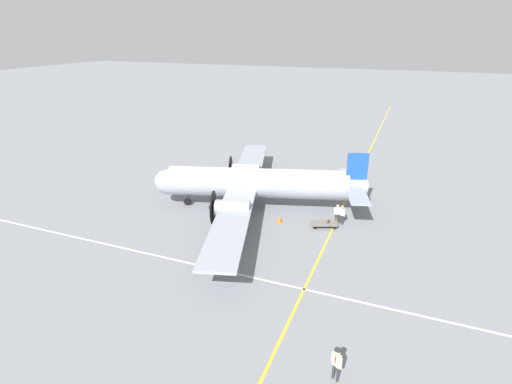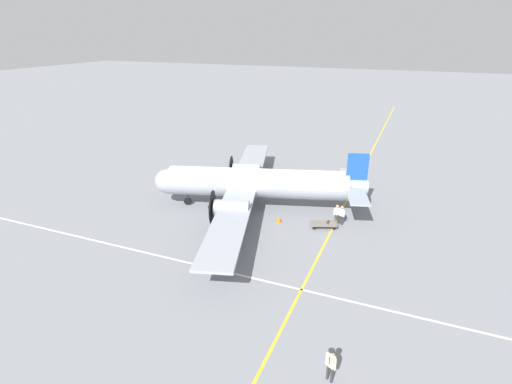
# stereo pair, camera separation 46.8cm
# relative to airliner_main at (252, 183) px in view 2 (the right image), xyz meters

# --- Properties ---
(ground_plane) EXTENTS (300.00, 300.00, 0.00)m
(ground_plane) POSITION_rel_airliner_main_xyz_m (-0.10, 0.35, -2.40)
(ground_plane) COLOR slate
(apron_line_eastwest) EXTENTS (120.00, 0.16, 0.01)m
(apron_line_eastwest) POSITION_rel_airliner_main_xyz_m (-0.10, 7.78, -2.39)
(apron_line_eastwest) COLOR gold
(apron_line_eastwest) RESTS_ON ground_plane
(apron_line_northsouth) EXTENTS (0.16, 120.00, 0.01)m
(apron_line_northsouth) POSITION_rel_airliner_main_xyz_m (10.44, 0.35, -2.39)
(apron_line_northsouth) COLOR silver
(apron_line_northsouth) RESTS_ON ground_plane
(airliner_main) EXTENTS (27.41, 19.26, 5.41)m
(airliner_main) POSITION_rel_airliner_main_xyz_m (0.00, 0.00, 0.00)
(airliner_main) COLOR #9399A3
(airliner_main) RESTS_ON ground_plane
(crew_foreground) EXTENTS (0.41, 0.55, 1.81)m
(crew_foreground) POSITION_rel_airliner_main_xyz_m (16.71, 10.96, -1.26)
(crew_foreground) COLOR #2D2D33
(crew_foreground) RESTS_ON ground_plane
(passenger_boarding) EXTENTS (0.34, 0.54, 1.71)m
(passenger_boarding) POSITION_rel_airliner_main_xyz_m (0.42, 8.26, -1.35)
(passenger_boarding) COLOR #2D2D33
(passenger_boarding) RESTS_ON ground_plane
(ramp_agent) EXTENTS (0.30, 0.55, 1.68)m
(ramp_agent) POSITION_rel_airliner_main_xyz_m (0.28, 7.85, -1.37)
(ramp_agent) COLOR #2D2D33
(ramp_agent) RESTS_ON ground_plane
(suitcase_near_door) EXTENTS (0.45, 0.17, 0.50)m
(suitcase_near_door) POSITION_rel_airliner_main_xyz_m (1.15, 7.33, -2.17)
(suitcase_near_door) COLOR #47331E
(suitcase_near_door) RESTS_ON ground_plane
(baggage_cart) EXTENTS (1.88, 2.40, 0.56)m
(baggage_cart) POSITION_rel_airliner_main_xyz_m (1.40, 7.03, -2.12)
(baggage_cart) COLOR #6B665B
(baggage_cart) RESTS_ON ground_plane
(traffic_cone) EXTENTS (0.46, 0.46, 0.60)m
(traffic_cone) POSITION_rel_airliner_main_xyz_m (2.01, 3.32, -2.12)
(traffic_cone) COLOR orange
(traffic_cone) RESTS_ON ground_plane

